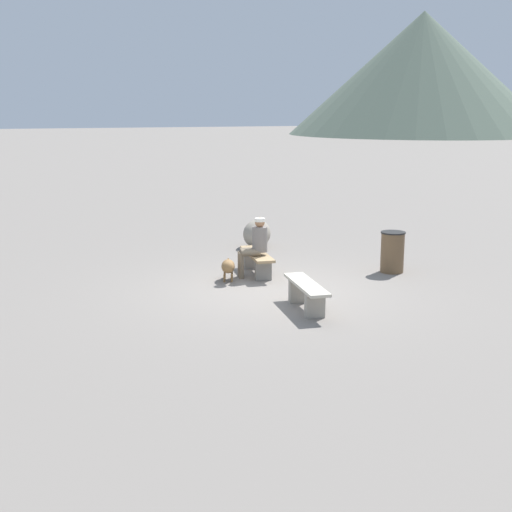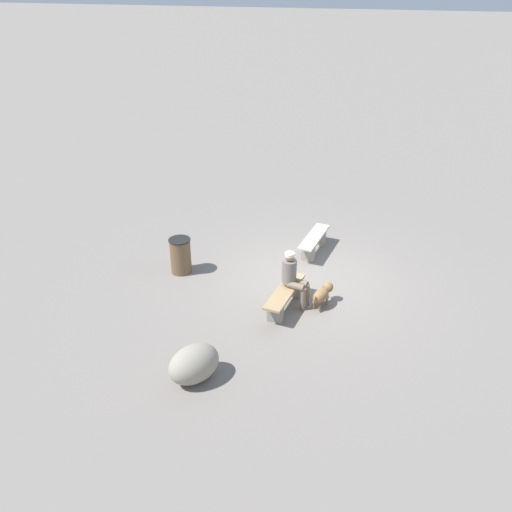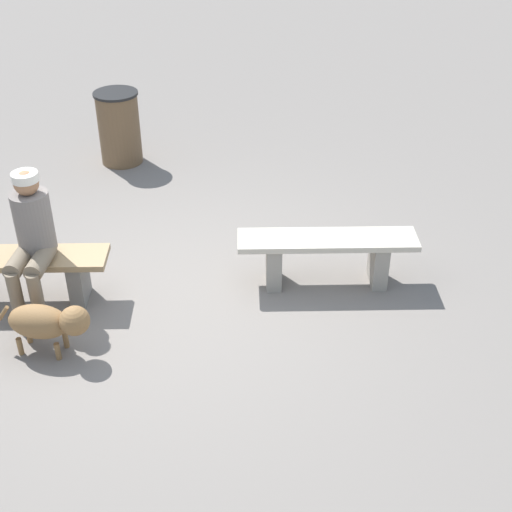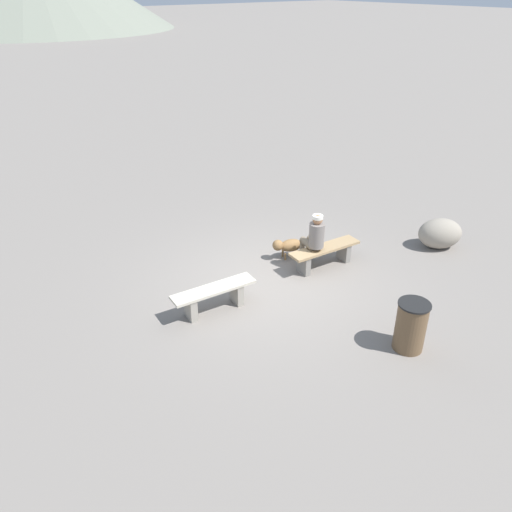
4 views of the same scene
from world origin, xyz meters
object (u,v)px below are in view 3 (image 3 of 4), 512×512
Objects in this scene: bench_right at (15,270)px; bench_left at (327,252)px; trash_bin at (119,128)px; dog at (48,322)px; seated_person at (31,235)px.

bench_left is at bearing -175.47° from bench_right.
trash_bin reaches higher than bench_right.
trash_bin is (1.93, -2.83, 0.12)m from bench_left.
trash_bin reaches higher than dog.
seated_person reaches higher than bench_right.
trash_bin reaches higher than bench_left.
bench_left reaches higher than bench_right.
bench_left is at bearing 34.39° from dog.
dog is at bearing 22.17° from bench_left.
bench_left is 1.30× the size of seated_person.
bench_left is 2.16× the size of dog.
trash_bin is at bearing -88.85° from seated_person.
seated_person is 2.96m from trash_bin.
bench_left is at bearing 124.25° from trash_bin.
seated_person reaches higher than bench_left.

